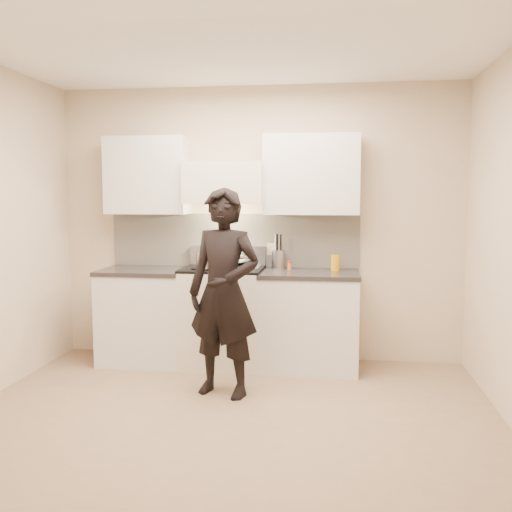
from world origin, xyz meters
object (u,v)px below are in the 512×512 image
(stove, at_px, (223,316))
(person, at_px, (224,293))
(wok, at_px, (239,256))
(utensil_crock, at_px, (278,258))
(counter_right, at_px, (309,320))

(stove, bearing_deg, person, -78.32)
(wok, bearing_deg, utensil_crock, 10.84)
(stove, relative_size, person, 0.57)
(wok, distance_m, person, 1.00)
(stove, bearing_deg, counter_right, 0.00)
(person, bearing_deg, utensil_crock, 88.24)
(utensil_crock, bearing_deg, wok, -169.16)
(stove, xyz_separation_m, counter_right, (0.83, 0.00, -0.01))
(wok, bearing_deg, counter_right, -11.76)
(counter_right, height_order, person, person)
(counter_right, distance_m, person, 1.13)
(stove, height_order, person, person)
(stove, xyz_separation_m, wok, (0.14, 0.14, 0.57))
(counter_right, relative_size, person, 0.54)
(utensil_crock, relative_size, person, 0.20)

